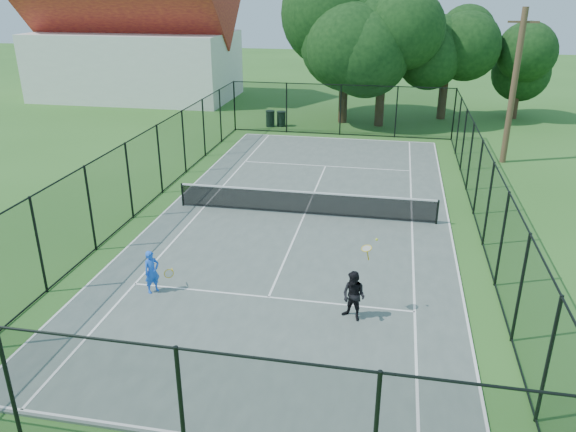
% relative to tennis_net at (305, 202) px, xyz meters
% --- Properties ---
extents(ground, '(120.00, 120.00, 0.00)m').
position_rel_tennis_net_xyz_m(ground, '(0.00, 0.00, -0.58)').
color(ground, '#2C5E20').
extents(tennis_court, '(11.00, 24.00, 0.06)m').
position_rel_tennis_net_xyz_m(tennis_court, '(0.00, 0.00, -0.55)').
color(tennis_court, '#4E5C56').
rests_on(tennis_court, ground).
extents(tennis_net, '(10.08, 0.08, 0.95)m').
position_rel_tennis_net_xyz_m(tennis_net, '(0.00, 0.00, 0.00)').
color(tennis_net, black).
rests_on(tennis_net, tennis_court).
extents(fence, '(13.10, 26.10, 3.00)m').
position_rel_tennis_net_xyz_m(fence, '(0.00, 0.00, 0.92)').
color(fence, black).
rests_on(fence, ground).
extents(tree_near_left, '(7.13, 7.13, 9.29)m').
position_rel_tennis_net_xyz_m(tree_near_left, '(-0.18, 16.36, 5.14)').
color(tree_near_left, '#332114').
rests_on(tree_near_left, ground).
extents(tree_near_mid, '(6.33, 6.33, 8.28)m').
position_rel_tennis_net_xyz_m(tree_near_mid, '(2.20, 15.85, 4.52)').
color(tree_near_mid, '#332114').
rests_on(tree_near_mid, ground).
extents(tree_near_right, '(5.40, 5.40, 7.45)m').
position_rel_tennis_net_xyz_m(tree_near_right, '(6.22, 18.69, 4.15)').
color(tree_near_right, '#332114').
rests_on(tree_near_right, ground).
extents(tree_far_right, '(4.02, 4.02, 5.32)m').
position_rel_tennis_net_xyz_m(tree_far_right, '(10.97, 19.72, 2.71)').
color(tree_far_right, '#332114').
rests_on(tree_far_right, ground).
extents(building, '(15.30, 8.15, 11.87)m').
position_rel_tennis_net_xyz_m(building, '(-17.00, 22.00, 4.35)').
color(building, silver).
rests_on(building, ground).
extents(trash_bin_left, '(0.58, 0.58, 1.01)m').
position_rel_tennis_net_xyz_m(trash_bin_left, '(-4.56, 14.31, -0.07)').
color(trash_bin_left, black).
rests_on(trash_bin_left, ground).
extents(trash_bin_right, '(0.58, 0.58, 0.95)m').
position_rel_tennis_net_xyz_m(trash_bin_right, '(-3.89, 14.51, -0.10)').
color(trash_bin_right, black).
rests_on(trash_bin_right, ground).
extents(utility_pole, '(1.40, 0.30, 7.43)m').
position_rel_tennis_net_xyz_m(utility_pole, '(8.74, 9.00, 3.20)').
color(utility_pole, '#4C3823').
rests_on(utility_pole, ground).
extents(player_blue, '(0.85, 0.56, 1.29)m').
position_rel_tennis_net_xyz_m(player_blue, '(-3.37, -6.70, 0.13)').
color(player_blue, blue).
rests_on(player_blue, tennis_court).
extents(player_black, '(0.95, 0.88, 2.22)m').
position_rel_tennis_net_xyz_m(player_black, '(2.46, -7.05, 0.18)').
color(player_black, black).
rests_on(player_black, tennis_court).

